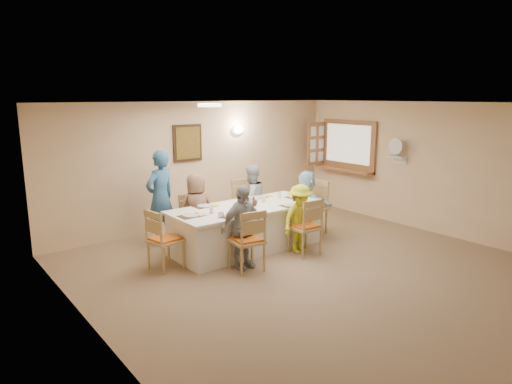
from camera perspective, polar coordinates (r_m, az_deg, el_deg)
ground at (r=6.97m, az=8.51°, el=-10.19°), size 7.00×7.00×0.00m
room_walls at (r=6.55m, az=8.92°, el=2.19°), size 7.00×7.00×7.00m
wall_picture at (r=9.08m, az=-8.54°, el=6.08°), size 0.62×0.05×0.72m
wall_sconce at (r=9.68m, az=-2.26°, el=7.75°), size 0.26×0.09×0.18m
ceiling_light at (r=6.99m, az=-5.80°, el=10.75°), size 0.36×0.36×0.05m
serving_hatch at (r=10.51m, az=11.51°, el=5.67°), size 0.06×1.50×1.15m
hatch_sill at (r=10.49m, az=10.96°, el=2.78°), size 0.30×1.50×0.05m
shutter_door at (r=10.83m, az=7.55°, el=5.98°), size 0.55×0.04×1.00m
fan_shelf at (r=9.63m, az=17.25°, el=4.21°), size 0.22×0.36×0.03m
desk_fan at (r=9.59m, az=17.20°, el=5.09°), size 0.30×0.30×0.28m
dining_table at (r=7.90m, az=-1.11°, el=-4.44°), size 2.69×1.14×0.76m
chair_back_left at (r=8.21m, az=-7.83°, el=-3.45°), size 0.46×0.46×0.89m
chair_back_right at (r=8.83m, az=-1.08°, el=-1.79°), size 0.51×0.51×1.02m
chair_front_left at (r=6.91m, az=-1.15°, el=-5.95°), size 0.53×0.53×0.97m
chair_front_right at (r=7.65m, az=6.11°, el=-4.23°), size 0.50×0.50×0.97m
chair_left_end at (r=7.10m, az=-11.26°, el=-5.77°), size 0.53×0.53×0.95m
chair_right_end at (r=8.84m, az=6.98°, el=-1.86°), size 0.51×0.51×1.02m
diner_back_left at (r=8.06m, az=-7.44°, el=-2.22°), size 0.79×0.65×1.30m
diner_back_right at (r=8.70m, az=-0.62°, el=-0.94°), size 0.65×0.51×1.33m
diner_front_left at (r=6.95m, az=-1.74°, el=-4.41°), size 0.79×0.37×1.30m
diner_front_right at (r=7.71m, az=5.50°, el=-3.33°), size 0.85×0.60×1.17m
diner_right_end at (r=8.73m, az=6.39°, el=-1.32°), size 1.24×0.67×1.23m
caregiver at (r=8.21m, az=-11.85°, el=-0.70°), size 0.85×0.76×1.69m
placemat_fl at (r=7.13m, az=-2.98°, el=-3.07°), size 0.35×0.26×0.01m
plate_fl at (r=7.13m, az=-2.98°, el=-2.99°), size 0.23×0.23×0.01m
napkin_fl at (r=7.19m, az=-1.57°, el=-2.87°), size 0.14×0.14×0.01m
placemat_fr at (r=7.85m, az=4.23°, el=-1.68°), size 0.33×0.24×0.01m
plate_fr at (r=7.85m, az=4.24°, el=-1.60°), size 0.24×0.24×0.01m
napkin_fr at (r=7.93m, az=5.44°, el=-1.50°), size 0.13×0.13×0.01m
placemat_bl at (r=7.81m, az=-6.50°, el=-1.79°), size 0.35×0.26×0.01m
plate_bl at (r=7.81m, az=-6.50°, el=-1.72°), size 0.25×0.25×0.02m
napkin_bl at (r=7.86m, az=-5.19°, el=-1.62°), size 0.14×0.14×0.01m
placemat_br at (r=8.48m, az=0.44°, el=-0.62°), size 0.34×0.25×0.01m
plate_br at (r=8.48m, az=0.44°, el=-0.55°), size 0.25×0.25×0.02m
napkin_br at (r=8.55m, az=1.60°, el=-0.47°), size 0.14×0.14×0.01m
placemat_le at (r=7.22m, az=-8.16°, el=-2.99°), size 0.37×0.27×0.01m
plate_le at (r=7.21m, az=-8.16°, el=-2.91°), size 0.25×0.25×0.02m
napkin_le at (r=7.26m, az=-6.73°, el=-2.80°), size 0.15×0.15×0.01m
placemat_re at (r=8.49m, az=4.96°, el=-0.64°), size 0.36×0.26×0.01m
plate_re at (r=8.49m, az=4.96°, el=-0.57°), size 0.25×0.25×0.02m
napkin_re at (r=8.58m, az=6.07°, el=-0.49°), size 0.13×0.13×0.01m
teacup_a at (r=7.09m, az=-4.40°, el=-2.86°), size 0.17×0.17×0.08m
teacup_b at (r=8.45m, az=-0.89°, el=-0.37°), size 0.10×0.10×0.09m
bowl_a at (r=7.44m, az=-1.68°, el=-2.23°), size 0.23×0.23×0.05m
bowl_b at (r=8.16m, az=-0.33°, el=-0.90°), size 0.28×0.28×0.07m
condiment_ketchup at (r=7.75m, az=-1.44°, el=-0.98°), size 0.13×0.13×0.23m
condiment_brown at (r=7.85m, az=-1.39°, el=-0.87°), size 0.12×0.12×0.21m
condiment_malt at (r=7.80m, az=-0.30°, el=-1.15°), size 0.18×0.18×0.16m
drinking_glass at (r=7.74m, az=-2.23°, el=-1.45°), size 0.07×0.07×0.10m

